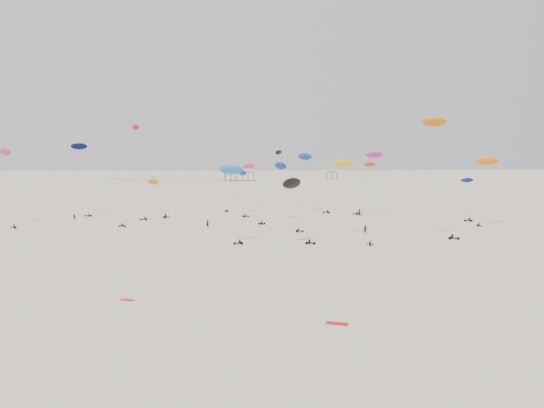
{
  "coord_description": "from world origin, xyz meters",
  "views": [
    {
      "loc": [
        -5.31,
        -21.35,
        16.75
      ],
      "look_at": [
        0.0,
        88.0,
        7.0
      ],
      "focal_mm": 35.0,
      "sensor_mm": 36.0,
      "label": 1
    }
  ],
  "objects": [
    {
      "name": "rig_8",
      "position": [
        2.96,
        118.5,
        12.19
      ],
      "size": [
        8.79,
        14.95,
        17.74
      ],
      "rotation": [
        0.0,
        0.0,
        0.72
      ],
      "color": "black",
      "rests_on": "ground"
    },
    {
      "name": "pier_fence",
      "position": [
        -62.0,
        350.0,
        0.77
      ],
      "size": [
        80.2,
        0.2,
        1.5
      ],
      "color": "black",
      "rests_on": "ground"
    },
    {
      "name": "rig_3",
      "position": [
        -29.92,
        130.81,
        5.04
      ],
      "size": [
        7.84,
        16.57,
        18.19
      ],
      "rotation": [
        0.0,
        0.0,
        3.06
      ],
      "color": "black",
      "rests_on": "ground"
    },
    {
      "name": "rig_2",
      "position": [
        55.63,
        121.33,
        6.21
      ],
      "size": [
        8.48,
        16.28,
        17.91
      ],
      "rotation": [
        0.0,
        0.0,
        1.52
      ],
      "color": "black",
      "rests_on": "ground"
    },
    {
      "name": "rig_4",
      "position": [
        -65.5,
        114.75,
        15.87
      ],
      "size": [
        9.87,
        14.45,
        20.83
      ],
      "rotation": [
        0.0,
        0.0,
        3.77
      ],
      "color": "black",
      "rests_on": "ground"
    },
    {
      "name": "rig_0",
      "position": [
        15.95,
        88.6,
        12.55
      ],
      "size": [
        5.64,
        16.52,
        20.13
      ],
      "rotation": [
        0.0,
        0.0,
        2.99
      ],
      "color": "black",
      "rests_on": "ground"
    },
    {
      "name": "rig_11",
      "position": [
        4.34,
        99.48,
        9.25
      ],
      "size": [
        6.29,
        10.42,
        19.04
      ],
      "rotation": [
        0.0,
        0.0,
        4.66
      ],
      "color": "black",
      "rests_on": "ground"
    },
    {
      "name": "rig_5",
      "position": [
        -6.45,
        137.26,
        9.72
      ],
      "size": [
        4.33,
        17.98,
        17.97
      ],
      "rotation": [
        0.0,
        0.0,
        5.22
      ],
      "color": "black",
      "rests_on": "ground"
    },
    {
      "name": "grounded_kite_a",
      "position": [
        3.78,
        30.26,
        0.0
      ],
      "size": [
        2.37,
        1.58,
        0.08
      ],
      "primitive_type": "cube",
      "rotation": [
        0.0,
        0.0,
        -0.34
      ],
      "color": "red",
      "rests_on": "ground"
    },
    {
      "name": "rig_14",
      "position": [
        4.07,
        81.09,
        9.98
      ],
      "size": [
        7.1,
        6.04,
        12.91
      ],
      "rotation": [
        0.0,
        0.0,
        4.12
      ],
      "color": "black",
      "rests_on": "ground"
    },
    {
      "name": "rig_13",
      "position": [
        13.96,
        142.07,
        14.11
      ],
      "size": [
        9.46,
        12.57,
        19.13
      ],
      "rotation": [
        0.0,
        0.0,
        1.28
      ],
      "color": "black",
      "rests_on": "ground"
    },
    {
      "name": "spectator_2",
      "position": [
        -51.06,
        120.79,
        0.0
      ],
      "size": [
        1.33,
        1.14,
        1.99
      ],
      "primitive_type": "imported",
      "rotation": [
        0.0,
        0.0,
        5.75
      ],
      "color": "black",
      "rests_on": "ground"
    },
    {
      "name": "rig_15",
      "position": [
        53.27,
        105.64,
        13.95
      ],
      "size": [
        6.43,
        5.52,
        17.16
      ],
      "rotation": [
        0.0,
        0.0,
        -0.21
      ],
      "color": "black",
      "rests_on": "ground"
    },
    {
      "name": "rig_17",
      "position": [
        -55.2,
        141.32,
        16.56
      ],
      "size": [
        10.17,
        17.0,
        24.64
      ],
      "rotation": [
        0.0,
        0.0,
        1.46
      ],
      "color": "black",
      "rests_on": "ground"
    },
    {
      "name": "rig_6",
      "position": [
        34.87,
        88.68,
        19.88
      ],
      "size": [
        6.43,
        9.13,
        25.48
      ],
      "rotation": [
        0.0,
        0.0,
        4.06
      ],
      "color": "black",
      "rests_on": "ground"
    },
    {
      "name": "pavilion_small",
      "position": [
        60.0,
        380.0,
        3.49
      ],
      "size": [
        9.0,
        7.0,
        8.0
      ],
      "color": "brown",
      "rests_on": "ground"
    },
    {
      "name": "rig_1",
      "position": [
        28.92,
        129.98,
        7.71
      ],
      "size": [
        5.97,
        4.27,
        15.47
      ],
      "rotation": [
        0.0,
        0.0,
        5.96
      ],
      "color": "black",
      "rests_on": "ground"
    },
    {
      "name": "rig_7",
      "position": [
        -34.15,
        112.91,
        15.31
      ],
      "size": [
        3.9,
        13.13,
        25.62
      ],
      "rotation": [
        0.0,
        0.0,
        4.09
      ],
      "color": "black",
      "rests_on": "ground"
    },
    {
      "name": "grounded_kite_b",
      "position": [
        -19.36,
        40.2,
        0.0
      ],
      "size": [
        1.93,
        1.38,
        0.07
      ],
      "primitive_type": "cube",
      "rotation": [
        0.0,
        0.0,
        -0.43
      ],
      "color": "red",
      "rests_on": "ground"
    },
    {
      "name": "rig_9",
      "position": [
        -30.86,
        120.82,
        7.38
      ],
      "size": [
        5.47,
        4.49,
        11.16
      ],
      "rotation": [
        0.0,
        0.0,
        1.72
      ],
      "color": "black",
      "rests_on": "ground"
    },
    {
      "name": "spectator_3",
      "position": [
        27.62,
        131.11,
        0.0
      ],
      "size": [
        0.78,
        0.56,
        2.04
      ],
      "primitive_type": "imported",
      "rotation": [
        0.0,
        0.0,
        3.08
      ],
      "color": "black",
      "rests_on": "ground"
    },
    {
      "name": "rig_12",
      "position": [
        -8.08,
        81.86,
        11.97
      ],
      "size": [
        5.11,
        5.31,
        15.53
      ],
      "rotation": [
        0.0,
        0.0,
        1.71
      ],
      "color": "black",
      "rests_on": "ground"
    },
    {
      "name": "spectator_1",
      "position": [
        20.71,
        92.33,
        0.0
      ],
      "size": [
        1.15,
        0.74,
        2.24
      ],
      "primitive_type": "imported",
      "rotation": [
        0.0,
        0.0,
        6.38
      ],
      "color": "black",
      "rests_on": "ground"
    },
    {
      "name": "pavilion_main",
      "position": [
        -10.0,
        350.0,
        4.22
      ],
      "size": [
        21.0,
        13.0,
        9.8
      ],
      "color": "brown",
      "rests_on": "ground"
    },
    {
      "name": "rig_10",
      "position": [
        32.18,
        135.16,
        15.53
      ],
      "size": [
        9.92,
        6.97,
        19.01
      ],
      "rotation": [
        0.0,
        0.0,
        1.82
      ],
      "color": "black",
      "rests_on": "ground"
    },
    {
      "name": "rig_16",
      "position": [
        -5.68,
        150.65,
        11.34
      ],
      "size": [
        10.3,
        15.68,
        19.11
      ],
      "rotation": [
        0.0,
        0.0,
        5.72
      ],
      "color": "black",
      "rests_on": "ground"
    },
    {
      "name": "spectator_0",
      "position": [
        -14.58,
        103.94,
        0.0
      ],
      "size": [
        0.94,
        0.76,
        2.26
      ],
      "primitive_type": "imported",
      "rotation": [
        0.0,
        0.0,
        2.88
      ],
      "color": "black",
      "rests_on": "ground"
    },
    {
      "name": "ground_plane",
      "position": [
        0.0,
        200.0,
        0.0
      ],
      "size": [
        900.0,
        900.0,
        0.0
      ],
      "primitive_type": "plane",
      "color": "beige"
    }
  ]
}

